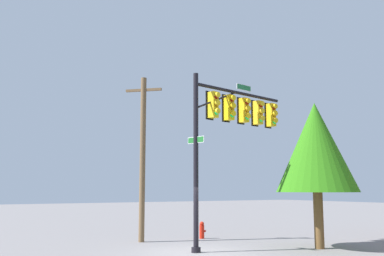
{
  "coord_description": "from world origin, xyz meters",
  "views": [
    {
      "loc": [
        -9.18,
        -14.96,
        2.45
      ],
      "look_at": [
        0.08,
        0.43,
        4.92
      ],
      "focal_mm": 41.32,
      "sensor_mm": 36.0,
      "label": 1
    }
  ],
  "objects_px": {
    "utility_pole": "(143,155)",
    "tree_near": "(316,147)",
    "fire_hydrant": "(202,230)",
    "signal_pole_assembly": "(234,120)"
  },
  "relations": [
    {
      "from": "signal_pole_assembly",
      "to": "fire_hydrant",
      "type": "distance_m",
      "value": 6.17
    },
    {
      "from": "signal_pole_assembly",
      "to": "utility_pole",
      "type": "height_order",
      "value": "utility_pole"
    },
    {
      "from": "signal_pole_assembly",
      "to": "tree_near",
      "type": "xyz_separation_m",
      "value": [
        2.72,
        -2.09,
        -1.24
      ]
    },
    {
      "from": "signal_pole_assembly",
      "to": "fire_hydrant",
      "type": "relative_size",
      "value": 8.57
    },
    {
      "from": "utility_pole",
      "to": "tree_near",
      "type": "bearing_deg",
      "value": -47.82
    },
    {
      "from": "signal_pole_assembly",
      "to": "utility_pole",
      "type": "bearing_deg",
      "value": 124.55
    },
    {
      "from": "signal_pole_assembly",
      "to": "tree_near",
      "type": "height_order",
      "value": "signal_pole_assembly"
    },
    {
      "from": "utility_pole",
      "to": "tree_near",
      "type": "distance_m",
      "value": 7.94
    },
    {
      "from": "utility_pole",
      "to": "fire_hydrant",
      "type": "bearing_deg",
      "value": -4.21
    },
    {
      "from": "utility_pole",
      "to": "tree_near",
      "type": "height_order",
      "value": "utility_pole"
    }
  ]
}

